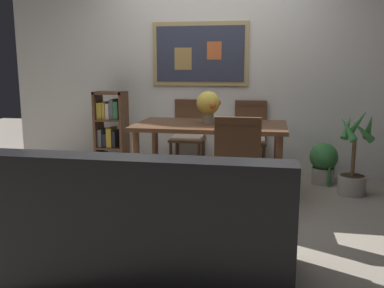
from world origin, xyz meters
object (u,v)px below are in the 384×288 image
Objects in this scene: flower_vase at (208,105)px; potted_ivy at (324,162)px; dining_chair_far_right at (250,132)px; dining_chair_far_left at (189,130)px; leather_couch at (142,232)px; bookshelf at (111,136)px; dining_chair_near_right at (238,159)px; dining_table at (210,133)px; potted_palm at (354,164)px.

potted_ivy is at bearing 24.07° from flower_vase.
flower_vase is (-1.24, -0.55, 0.68)m from potted_ivy.
dining_chair_far_right and dining_chair_far_left have the same top height.
leather_couch is (0.22, -2.67, -0.23)m from dining_chair_far_left.
bookshelf is at bearing 157.60° from flower_vase.
potted_ivy is at bearing 0.73° from bookshelf.
potted_ivy is at bearing 56.65° from dining_chair_near_right.
dining_table is 4.64× the size of flower_vase.
dining_chair_far_left is at bearing 115.83° from dining_table.
bookshelf is 2.78m from potted_palm.
dining_chair_far_right is at bearing 63.28° from dining_table.
dining_chair_far_right reaches higher than potted_palm.
leather_couch is (-0.50, -1.14, -0.23)m from dining_chair_near_right.
potted_palm is at bearing -7.07° from bookshelf.
dining_table is 1.93m from leather_couch.
potted_palm is (1.46, 0.20, -0.32)m from dining_table.
flower_vase is (0.14, 1.91, 0.62)m from leather_couch.
leather_couch is at bearing -65.10° from bookshelf.
dining_chair_far_left is 1.00× the size of dining_chair_near_right.
potted_ivy is 0.57× the size of potted_palm.
dining_chair_far_right is at bearing 78.51° from leather_couch.
dining_chair_far_right is at bearing 168.86° from potted_ivy.
dining_table is at bearing -172.11° from potted_palm.
leather_couch is at bearing -85.39° from dining_chair_far_left.
bookshelf is 2.52m from potted_ivy.
dining_chair_near_right is 0.94m from flower_vase.
dining_chair_far_left and dining_chair_near_right have the same top height.
dining_chair_far_right is 2.70m from leather_couch.
potted_palm is (2.76, -0.34, -0.16)m from bookshelf.
dining_table is 3.04× the size of potted_ivy.
flower_vase reaches higher than leather_couch.
dining_chair_near_right is 1.02× the size of potted_palm.
potted_ivy is (1.21, 0.58, -0.39)m from dining_table.
potted_ivy is 1.52m from flower_vase.
dining_table is 1.69× the size of dining_chair_far_left.
leather_couch is 1.77× the size of bookshelf.
dining_chair_near_right is at bearing -139.67° from potted_palm.
dining_chair_far_left is (-0.75, 0.04, 0.00)m from dining_chair_far_right.
dining_chair_far_left is 0.51× the size of leather_couch.
potted_palm is (1.84, -0.58, -0.21)m from dining_chair_far_left.
potted_ivy is (0.84, -0.17, -0.29)m from dining_chair_far_right.
flower_vase reaches higher than dining_chair_near_right.
dining_chair_far_left is 0.90× the size of bookshelf.
dining_table is 0.86× the size of leather_couch.
dining_chair_far_right is 1.23m from potted_palm.
dining_chair_far_right is at bearing 153.68° from potted_palm.
dining_chair_near_right reaches higher than leather_couch.
leather_couch is 2.65m from potted_palm.
dining_chair_far_left is 1.69m from dining_chair_near_right.
dining_table is 0.83m from dining_chair_near_right.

